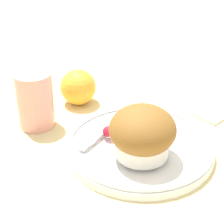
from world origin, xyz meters
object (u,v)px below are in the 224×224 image
object	(u,v)px
orange_fruit	(78,87)
juice_glass	(35,100)
muffin	(142,133)
butter_knife	(113,122)

from	to	relation	value
orange_fruit	juice_glass	size ratio (longest dim) A/B	0.70
orange_fruit	muffin	bearing A→B (deg)	-103.26
butter_knife	orange_fruit	size ratio (longest dim) A/B	2.78
butter_knife	juice_glass	distance (m)	0.14
muffin	juice_glass	world-z (taller)	juice_glass
orange_fruit	juice_glass	world-z (taller)	juice_glass
butter_knife	muffin	bearing A→B (deg)	-122.14
juice_glass	muffin	bearing A→B (deg)	-75.38
muffin	orange_fruit	distance (m)	0.23
muffin	juice_glass	distance (m)	0.21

